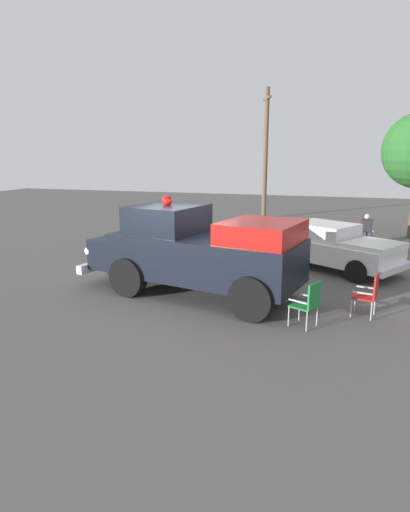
# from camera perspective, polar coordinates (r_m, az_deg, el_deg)

# --- Properties ---
(ground_plane) EXTENTS (60.00, 60.00, 0.00)m
(ground_plane) POSITION_cam_1_polar(r_m,az_deg,el_deg) (11.43, -2.81, -5.20)
(ground_plane) COLOR #514F4C
(vintage_fire_truck) EXTENTS (3.41, 6.27, 2.59)m
(vintage_fire_truck) POSITION_cam_1_polar(r_m,az_deg,el_deg) (11.15, -1.05, 0.72)
(vintage_fire_truck) COLOR black
(vintage_fire_truck) RESTS_ON ground
(classic_hot_rod) EXTENTS (3.83, 4.69, 1.46)m
(classic_hot_rod) POSITION_cam_1_polar(r_m,az_deg,el_deg) (14.47, 16.53, 1.27)
(classic_hot_rod) COLOR black
(classic_hot_rod) RESTS_ON ground
(lawn_chair_near_truck) EXTENTS (0.52, 0.54, 1.02)m
(lawn_chair_near_truck) POSITION_cam_1_polar(r_m,az_deg,el_deg) (18.86, 20.67, 3.18)
(lawn_chair_near_truck) COLOR #B7BABF
(lawn_chair_near_truck) RESTS_ON ground
(lawn_chair_by_car) EXTENTS (0.60, 0.59, 1.02)m
(lawn_chair_by_car) POSITION_cam_1_polar(r_m,az_deg,el_deg) (10.43, 21.12, -4.53)
(lawn_chair_by_car) COLOR #B7BABF
(lawn_chair_by_car) RESTS_ON ground
(lawn_chair_spare) EXTENTS (0.65, 0.66, 1.02)m
(lawn_chair_spare) POSITION_cam_1_polar(r_m,az_deg,el_deg) (9.42, 13.67, -5.88)
(lawn_chair_spare) COLOR #B7BABF
(lawn_chair_spare) RESTS_ON ground
(spectator_seated) EXTENTS (0.55, 0.41, 1.29)m
(spectator_seated) POSITION_cam_1_polar(r_m,az_deg,el_deg) (18.72, 20.73, 3.44)
(spectator_seated) COLOR #383842
(spectator_seated) RESTS_ON ground
(spectator_standing) EXTENTS (0.63, 0.40, 1.68)m
(spectator_standing) POSITION_cam_1_polar(r_m,az_deg,el_deg) (15.79, -6.34, 3.52)
(spectator_standing) COLOR #2D334C
(spectator_standing) RESTS_ON ground
(utility_pole) EXTENTS (1.62, 0.75, 7.32)m
(utility_pole) POSITION_cam_1_polar(r_m,az_deg,el_deg) (25.44, 8.08, 13.57)
(utility_pole) COLOR brown
(utility_pole) RESTS_ON ground
(traffic_cone) EXTENTS (0.40, 0.40, 0.64)m
(traffic_cone) POSITION_cam_1_polar(r_m,az_deg,el_deg) (15.52, -9.61, 0.77)
(traffic_cone) COLOR orange
(traffic_cone) RESTS_ON ground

